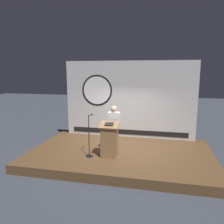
# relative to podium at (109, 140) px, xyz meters

# --- Properties ---
(ground_plane) EXTENTS (40.00, 40.00, 0.00)m
(ground_plane) POSITION_rel_podium_xyz_m (0.27, 0.60, -0.86)
(ground_plane) COLOR #383D47
(stage_platform) EXTENTS (6.40, 4.00, 0.30)m
(stage_platform) POSITION_rel_podium_xyz_m (0.27, 0.60, -0.71)
(stage_platform) COLOR brown
(stage_platform) RESTS_ON ground
(banner_display) EXTENTS (5.55, 0.12, 3.24)m
(banner_display) POSITION_rel_podium_xyz_m (0.23, 2.45, 1.05)
(banner_display) COLOR silver
(banner_display) RESTS_ON stage_platform
(podium) EXTENTS (0.64, 0.49, 1.17)m
(podium) POSITION_rel_podium_xyz_m (0.00, 0.00, 0.00)
(podium) COLOR olive
(podium) RESTS_ON stage_platform
(speaker_person) EXTENTS (0.40, 0.26, 1.65)m
(speaker_person) POSITION_rel_podium_xyz_m (0.05, 0.48, 0.28)
(speaker_person) COLOR black
(speaker_person) RESTS_ON stage_platform
(microphone_stand) EXTENTS (0.24, 0.49, 1.42)m
(microphone_stand) POSITION_rel_podium_xyz_m (-0.66, -0.10, -0.07)
(microphone_stand) COLOR black
(microphone_stand) RESTS_ON stage_platform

